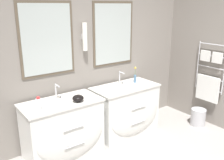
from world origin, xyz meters
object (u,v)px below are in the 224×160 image
at_px(vanity_left, 64,129).
at_px(waste_bin, 198,117).
at_px(amenity_bowl, 78,98).
at_px(vanity_right, 126,110).
at_px(toiletry_bottle, 39,104).
at_px(flower_vase, 135,77).

height_order(vanity_left, waste_bin, vanity_left).
relative_size(amenity_bowl, waste_bin, 0.52).
distance_m(vanity_left, amenity_bowl, 0.49).
relative_size(vanity_right, toiletry_bottle, 6.26).
height_order(vanity_right, toiletry_bottle, toiletry_bottle).
bearing_deg(amenity_bowl, waste_bin, -12.14).
height_order(amenity_bowl, waste_bin, amenity_bowl).
relative_size(toiletry_bottle, amenity_bowl, 1.11).
height_order(vanity_left, flower_vase, flower_vase).
bearing_deg(vanity_right, amenity_bowl, -174.03).
distance_m(vanity_right, flower_vase, 0.57).
distance_m(vanity_left, waste_bin, 2.41).
distance_m(vanity_left, vanity_right, 1.13).
bearing_deg(vanity_left, toiletry_bottle, -170.64).
height_order(vanity_right, waste_bin, vanity_right).
height_order(vanity_left, amenity_bowl, amenity_bowl).
bearing_deg(toiletry_bottle, waste_bin, -10.65).
distance_m(toiletry_bottle, waste_bin, 2.81).
bearing_deg(flower_vase, vanity_right, -160.08).
xyz_separation_m(vanity_left, amenity_bowl, (0.19, -0.10, 0.44)).
relative_size(vanity_left, amenity_bowl, 6.95).
bearing_deg(vanity_right, waste_bin, -24.90).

